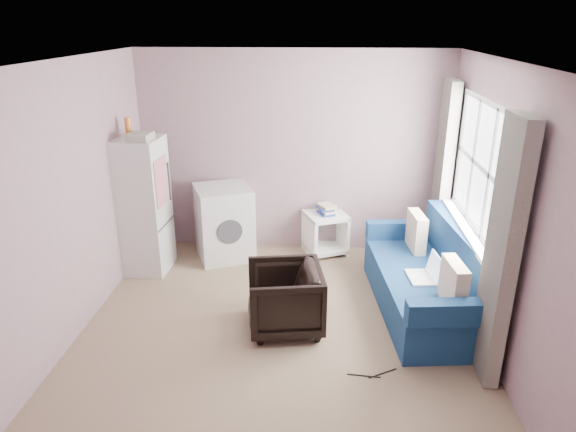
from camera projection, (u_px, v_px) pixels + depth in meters
name	position (u px, v px, depth m)	size (l,w,h in m)	color
room	(280.00, 213.00, 4.40)	(3.84, 4.24, 2.54)	#887159
armchair	(285.00, 295.00, 4.88)	(0.68, 0.64, 0.70)	black
fridge	(142.00, 205.00, 5.90)	(0.59, 0.57, 1.81)	silver
washing_machine	(224.00, 221.00, 6.34)	(0.84, 0.84, 0.91)	silver
side_table	(325.00, 230.00, 6.51)	(0.62, 0.62, 0.65)	white
sofa	(431.00, 282.00, 5.20)	(1.09, 2.03, 0.87)	navy
window_dressing	(467.00, 207.00, 4.98)	(0.17, 2.62, 2.18)	white
floor_cables	(373.00, 374.00, 4.33)	(0.43, 0.15, 0.01)	black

